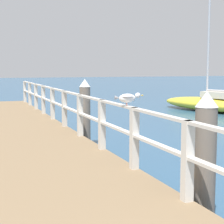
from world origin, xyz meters
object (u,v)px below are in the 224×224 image
dock_piling_near (205,160)px  seagull_foreground (128,98)px  dock_piling_far (85,113)px  boat_2 (213,103)px

dock_piling_near → seagull_foreground: (-0.37, 1.69, 0.69)m
dock_piling_far → boat_2: size_ratio=0.23×
boat_2 → dock_piling_far: bearing=-162.0°
dock_piling_far → seagull_foreground: bearing=-95.7°
seagull_foreground → boat_2: (8.40, 9.43, -1.18)m
seagull_foreground → boat_2: 12.68m
dock_piling_far → seagull_foreground: (-0.37, -3.73, 0.69)m
dock_piling_near → boat_2: (8.03, 11.12, -0.49)m
seagull_foreground → boat_2: boat_2 is taller
seagull_foreground → boat_2: size_ratio=0.06×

